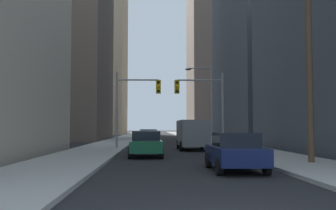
{
  "coord_description": "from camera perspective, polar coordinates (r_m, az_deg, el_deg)",
  "views": [
    {
      "loc": [
        -1.37,
        -5.95,
        1.73
      ],
      "look_at": [
        0.0,
        27.82,
        3.68
      ],
      "focal_mm": 41.26,
      "sensor_mm": 36.0,
      "label": 1
    }
  ],
  "objects": [
    {
      "name": "sidewalk_left",
      "position": [
        56.12,
        -6.52,
        -4.97
      ],
      "size": [
        3.87,
        160.0,
        0.15
      ],
      "primitive_type": "cube",
      "color": "#9E9E99",
      "rests_on": "ground"
    },
    {
      "name": "sidewalk_right",
      "position": [
        56.38,
        4.64,
        -4.98
      ],
      "size": [
        3.87,
        160.0,
        0.15
      ],
      "primitive_type": "cube",
      "color": "#9E9E99",
      "rests_on": "ground"
    },
    {
      "name": "cargo_van_grey",
      "position": [
        29.64,
        3.58,
        -4.15
      ],
      "size": [
        2.16,
        5.25,
        2.26
      ],
      "color": "slate",
      "rests_on": "ground"
    },
    {
      "name": "sedan_navy",
      "position": [
        15.55,
        9.9,
        -6.79
      ],
      "size": [
        1.95,
        4.21,
        1.52
      ],
      "color": "#141E4C",
      "rests_on": "ground"
    },
    {
      "name": "sedan_green",
      "position": [
        22.62,
        -3.23,
        -5.73
      ],
      "size": [
        1.95,
        4.22,
        1.52
      ],
      "color": "#195938",
      "rests_on": "ground"
    },
    {
      "name": "sedan_silver",
      "position": [
        36.5,
        -2.93,
        -4.81
      ],
      "size": [
        1.95,
        4.24,
        1.52
      ],
      "color": "#B7BABF",
      "rests_on": "ground"
    },
    {
      "name": "sedan_blue",
      "position": [
        41.82,
        -2.96,
        -4.61
      ],
      "size": [
        1.95,
        4.23,
        1.52
      ],
      "color": "navy",
      "rests_on": "ground"
    },
    {
      "name": "traffic_signal_near_left",
      "position": [
        29.91,
        -4.76,
        1.11
      ],
      "size": [
        3.49,
        0.44,
        6.0
      ],
      "color": "gray",
      "rests_on": "ground"
    },
    {
      "name": "traffic_signal_near_right",
      "position": [
        30.13,
        5.01,
        1.12
      ],
      "size": [
        3.86,
        0.44,
        6.0
      ],
      "color": "gray",
      "rests_on": "ground"
    },
    {
      "name": "utility_pole_right",
      "position": [
        19.04,
        20.13,
        7.28
      ],
      "size": [
        2.2,
        0.28,
        9.77
      ],
      "color": "brown",
      "rests_on": "ground"
    },
    {
      "name": "street_lamp_right",
      "position": [
        36.53,
        5.82,
        1.15
      ],
      "size": [
        2.57,
        0.32,
        7.5
      ],
      "color": "gray",
      "rests_on": "ground"
    },
    {
      "name": "building_left_mid_office",
      "position": [
        58.3,
        -21.43,
        10.51
      ],
      "size": [
        24.84,
        18.14,
        30.84
      ],
      "primitive_type": "cube",
      "color": "#66564C",
      "rests_on": "ground"
    },
    {
      "name": "building_left_far_tower",
      "position": [
        99.9,
        -11.28,
        14.77
      ],
      "size": [
        16.87,
        19.4,
        65.23
      ],
      "primitive_type": "cube",
      "color": "tan",
      "rests_on": "ground"
    },
    {
      "name": "building_right_mid_block",
      "position": [
        59.75,
        20.52,
        12.61
      ],
      "size": [
        24.72,
        24.22,
        35.81
      ],
      "primitive_type": "cube",
      "color": "#4C515B",
      "rests_on": "ground"
    },
    {
      "name": "building_right_far_highrise",
      "position": [
        102.73,
        9.4,
        9.4
      ],
      "size": [
        21.94,
        20.8,
        48.5
      ],
      "primitive_type": "cube",
      "color": "#66564C",
      "rests_on": "ground"
    }
  ]
}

